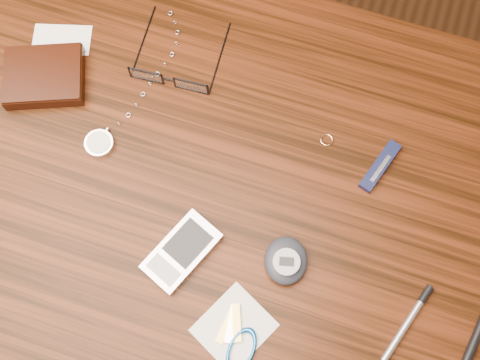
{
  "coord_description": "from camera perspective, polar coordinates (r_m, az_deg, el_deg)",
  "views": [
    {
      "loc": [
        0.14,
        -0.26,
        1.6
      ],
      "look_at": [
        0.05,
        0.0,
        0.76
      ],
      "focal_mm": 45.0,
      "sensor_mm": 36.0,
      "label": 1
    }
  ],
  "objects": [
    {
      "name": "black_blue_pen",
      "position": [
        0.91,
        21.81,
        -12.86
      ],
      "size": [
        0.03,
        0.1,
        0.01
      ],
      "color": "black",
      "rests_on": "desk"
    },
    {
      "name": "gold_ring",
      "position": [
        0.92,
        8.21,
        3.78
      ],
      "size": [
        0.03,
        0.03,
        0.0
      ],
      "primitive_type": "torus",
      "rotation": [
        0.0,
        0.0,
        0.43
      ],
      "color": "#E5B567",
      "rests_on": "desk"
    },
    {
      "name": "eyeglasses",
      "position": [
        0.95,
        -6.63,
        9.69
      ],
      "size": [
        0.14,
        0.14,
        0.03
      ],
      "color": "black",
      "rests_on": "desk"
    },
    {
      "name": "wallet_and_card",
      "position": [
        1.0,
        -18.05,
        9.42
      ],
      "size": [
        0.15,
        0.18,
        0.03
      ],
      "color": "black",
      "rests_on": "desk"
    },
    {
      "name": "pedometer",
      "position": [
        0.85,
        4.37,
        -7.63
      ],
      "size": [
        0.08,
        0.08,
        0.03
      ],
      "color": "#21242D",
      "rests_on": "desk"
    },
    {
      "name": "pda_phone",
      "position": [
        0.86,
        -5.55,
        -6.77
      ],
      "size": [
        0.1,
        0.13,
        0.02
      ],
      "color": "silver",
      "rests_on": "desk"
    },
    {
      "name": "desk",
      "position": [
        1.0,
        -3.03,
        -1.18
      ],
      "size": [
        1.0,
        0.7,
        0.75
      ],
      "color": "#3D1909",
      "rests_on": "ground"
    },
    {
      "name": "notepad_keys",
      "position": [
        0.85,
        -0.22,
        -14.86
      ],
      "size": [
        0.12,
        0.12,
        0.01
      ],
      "color": "white",
      "rests_on": "desk"
    },
    {
      "name": "pocket_watch",
      "position": [
        0.93,
        -12.93,
        3.78
      ],
      "size": [
        0.08,
        0.28,
        0.01
      ],
      "color": "white",
      "rests_on": "desk"
    },
    {
      "name": "ground",
      "position": [
        1.63,
        -1.87,
        -7.94
      ],
      "size": [
        3.8,
        3.8,
        0.0
      ],
      "primitive_type": "plane",
      "color": "#472814",
      "rests_on": "ground"
    },
    {
      "name": "pocket_knife",
      "position": [
        0.92,
        13.12,
        1.29
      ],
      "size": [
        0.05,
        0.09,
        0.01
      ],
      "color": "#111A35",
      "rests_on": "desk"
    },
    {
      "name": "silver_pen",
      "position": [
        0.88,
        15.9,
        -12.41
      ],
      "size": [
        0.05,
        0.12,
        0.01
      ],
      "color": "#B9B9BE",
      "rests_on": "desk"
    }
  ]
}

